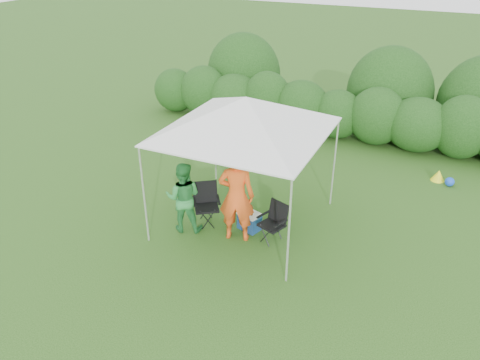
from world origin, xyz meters
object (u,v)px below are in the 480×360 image
at_px(canopy, 246,115).
at_px(cooler, 249,221).
at_px(man, 236,196).
at_px(chair_left, 206,201).
at_px(woman, 183,197).
at_px(chair_right, 274,220).

height_order(canopy, cooler, canopy).
bearing_deg(man, chair_left, -33.52).
relative_size(canopy, cooler, 5.69).
bearing_deg(man, cooler, -121.36).
height_order(man, woman, man).
xyz_separation_m(canopy, chair_right, (0.82, -0.36, -1.99)).
bearing_deg(man, canopy, -96.84).
relative_size(man, cooler, 3.64).
xyz_separation_m(man, cooler, (0.11, 0.40, -0.80)).
bearing_deg(woman, chair_left, -142.07).
distance_m(canopy, cooler, 2.29).
distance_m(woman, cooler, 1.49).
relative_size(canopy, chair_right, 3.74).
bearing_deg(woman, chair_right, 173.31).
bearing_deg(man, woman, -6.97).
bearing_deg(chair_right, canopy, 176.41).
height_order(canopy, chair_right, canopy).
bearing_deg(woman, man, 168.13).
relative_size(canopy, man, 1.56).
height_order(chair_right, woman, woman).
distance_m(canopy, chair_right, 2.18).
bearing_deg(chair_right, woman, -145.95).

